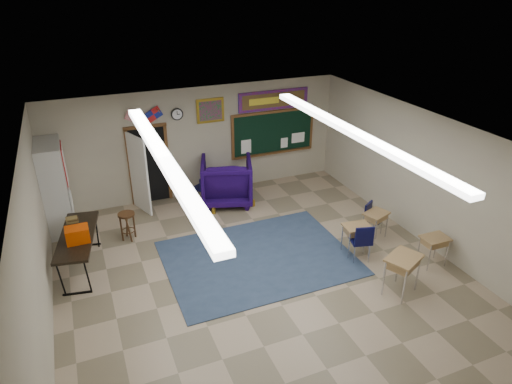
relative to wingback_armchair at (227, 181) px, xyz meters
name	(u,v)px	position (x,y,z in m)	size (l,w,h in m)	color
floor	(265,281)	(-0.47, -3.65, -0.62)	(9.00, 9.00, 0.00)	gray
back_wall	(199,142)	(-0.47, 0.85, 0.88)	(8.00, 0.04, 3.00)	#B2AB90
left_wall	(35,263)	(-4.47, -3.65, 0.88)	(0.04, 9.00, 3.00)	#B2AB90
right_wall	(432,183)	(3.53, -3.65, 0.88)	(0.04, 9.00, 3.00)	#B2AB90
ceiling	(266,142)	(-0.47, -3.65, 2.38)	(8.00, 9.00, 0.04)	white
area_rug	(258,258)	(-0.27, -2.85, -0.61)	(4.00, 3.00, 0.02)	#31425E
fluorescent_strips	(266,145)	(-0.47, -3.65, 2.32)	(3.86, 6.00, 0.10)	white
doorway	(146,167)	(-1.97, 0.70, 0.44)	(1.10, 0.89, 2.16)	black
chalkboard	(273,134)	(1.73, 0.81, 0.85)	(2.55, 0.14, 1.30)	brown
bulletin_board	(274,100)	(1.73, 0.81, 1.83)	(2.10, 0.05, 0.55)	#AA0E18
framed_art_print	(210,111)	(-0.12, 0.81, 1.73)	(0.75, 0.05, 0.65)	#A78320
wall_clock	(177,114)	(-1.02, 0.81, 1.73)	(0.32, 0.05, 0.32)	black
wall_flags	(144,113)	(-1.87, 0.79, 1.86)	(1.16, 0.06, 0.70)	red
storage_cabinet	(55,187)	(-4.19, 0.20, 0.48)	(0.59, 1.25, 2.20)	beige
wingback_armchair	(227,181)	(0.00, 0.00, 0.00)	(1.31, 1.35, 1.23)	#17053A
student_chair_reading	(200,188)	(-0.66, 0.35, -0.25)	(0.36, 0.36, 0.72)	black
student_chair_desk_a	(360,241)	(1.74, -3.71, -0.17)	(0.45, 0.45, 0.90)	black
student_chair_desk_b	(374,220)	(2.63, -2.97, -0.22)	(0.40, 0.40, 0.80)	black
student_desk_front_left	(356,238)	(1.79, -3.49, -0.22)	(0.63, 0.51, 0.70)	olive
student_desk_front_right	(375,224)	(2.58, -3.10, -0.24)	(0.66, 0.58, 0.67)	olive
student_desk_back_left	(402,273)	(1.81, -5.00, -0.15)	(0.84, 0.76, 0.83)	olive
student_desk_back_right	(433,249)	(3.06, -4.48, -0.24)	(0.57, 0.43, 0.67)	olive
folding_table	(80,250)	(-3.86, -1.78, -0.16)	(1.02, 2.08, 1.14)	black
wooden_stool	(128,226)	(-2.77, -0.94, -0.26)	(0.38, 0.38, 0.68)	#442614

